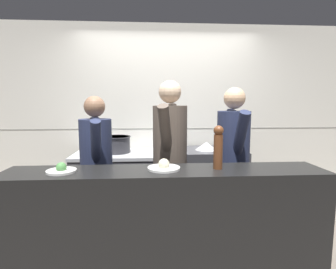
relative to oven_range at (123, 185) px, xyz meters
The scene contains 13 objects.
ground_plane 1.21m from the oven_range, 57.70° to the right, with size 14.00×14.00×0.00m, color #6B6056.
wall_back_tiled 1.12m from the oven_range, 33.60° to the left, with size 8.00×0.06×2.60m.
oven_range is the anchor object (origin of this frame).
prep_counter 1.10m from the oven_range, ahead, with size 0.96×0.65×0.91m.
pass_counter 1.34m from the oven_range, 68.31° to the right, with size 2.66×0.45×0.97m.
stock_pot 0.55m from the oven_range, behind, with size 0.36×0.36×0.21m.
mixing_bowl_steel 1.21m from the oven_range, ahead, with size 0.28×0.28×0.10m.
plated_dish_main 1.41m from the oven_range, 105.30° to the right, with size 0.23×0.23×0.08m.
plated_dish_appetiser 1.42m from the oven_range, 68.50° to the right, with size 0.27×0.27×0.09m.
pepper_mill 1.70m from the oven_range, 52.83° to the right, with size 0.08×0.08×0.37m.
chef_head_cook 0.84m from the oven_range, 104.97° to the right, with size 0.38×0.69×1.58m.
chef_sous 1.02m from the oven_range, 49.49° to the right, with size 0.44×0.76×1.74m.
chef_line 1.49m from the oven_range, 29.08° to the right, with size 0.34×0.73×1.67m.
Camera 1 is at (-0.23, -2.39, 1.52)m, focal length 28.00 mm.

